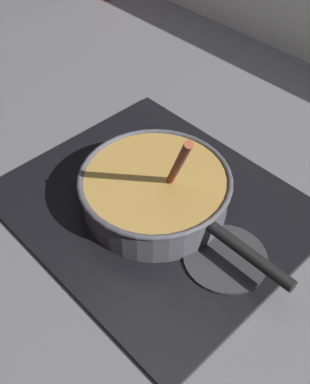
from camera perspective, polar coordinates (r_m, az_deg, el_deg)
name	(u,v)px	position (r m, az deg, el deg)	size (l,w,h in m)	color
ground	(121,237)	(0.91, -4.16, -5.45)	(2.40, 1.60, 0.04)	#4C4C51
hob_plate	(155,207)	(0.93, 0.00, -1.79)	(0.56, 0.48, 0.01)	black
burner_ring	(155,203)	(0.92, 0.00, -1.37)	(0.20, 0.20, 0.01)	#592D0C
spare_burner	(225,258)	(0.85, 8.58, -7.94)	(0.15, 0.15, 0.01)	#262628
cooking_pan	(156,191)	(0.89, 0.09, 0.17)	(0.46, 0.29, 0.25)	#38383D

